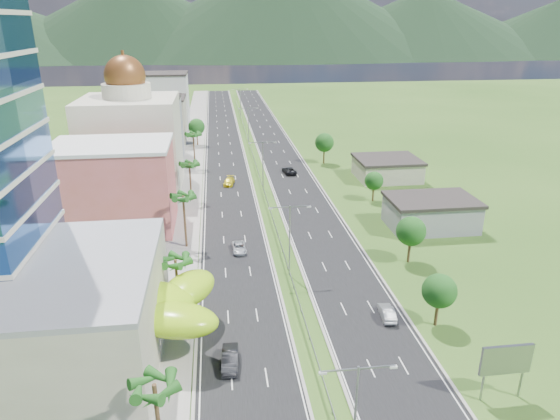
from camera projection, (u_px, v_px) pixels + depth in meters
name	position (u px, v px, depth m)	size (l,w,h in m)	color
ground	(301.00, 312.00, 64.32)	(500.00, 500.00, 0.00)	#2D5119
road_left	(225.00, 148.00, 146.85)	(11.00, 260.00, 0.04)	black
road_right	(275.00, 147.00, 148.65)	(11.00, 260.00, 0.04)	black
sidewalk_left	(192.00, 149.00, 145.69)	(7.00, 260.00, 0.12)	gray
median_guardrail	(255.00, 161.00, 130.84)	(0.10, 216.06, 0.76)	gray
streetlight_median_a	(355.00, 411.00, 38.75)	(6.04, 0.25, 11.00)	gray
streetlight_median_b	(290.00, 233.00, 71.20)	(6.04, 0.25, 11.00)	gray
streetlight_median_c	(263.00, 161.00, 108.28)	(6.04, 0.25, 11.00)	gray
streetlight_median_d	(248.00, 122.00, 149.99)	(6.04, 0.25, 11.00)	gray
streetlight_median_e	(240.00, 100.00, 191.71)	(6.04, 0.25, 11.00)	gray
mall_podium	(14.00, 319.00, 52.97)	(30.00, 24.00, 11.00)	#A39D86
lime_canopy	(133.00, 306.00, 56.44)	(18.00, 15.00, 7.40)	#94CE14
pink_shophouse	(115.00, 188.00, 87.96)	(20.00, 15.00, 15.00)	#C55B51
domed_building	(132.00, 138.00, 107.92)	(20.00, 20.00, 28.70)	beige
midrise_grey	(151.00, 130.00, 132.40)	(16.00, 15.00, 16.00)	gray
midrise_beige	(159.00, 120.00, 153.33)	(16.00, 15.00, 13.00)	#A39D86
midrise_white	(165.00, 101.00, 173.76)	(16.00, 15.00, 18.00)	silver
billboard	(506.00, 361.00, 48.11)	(5.20, 0.35, 6.20)	gray
shed_near	(431.00, 214.00, 89.97)	(15.00, 10.00, 5.00)	gray
shed_far	(387.00, 169.00, 118.13)	(14.00, 12.00, 4.40)	#A39D86
palm_tree_a	(155.00, 390.00, 39.22)	(3.60, 3.60, 9.10)	#47301C
palm_tree_b	(176.00, 263.00, 61.81)	(3.60, 3.60, 8.10)	#47301C
palm_tree_c	(183.00, 199.00, 79.84)	(3.60, 3.60, 9.60)	#47301C
palm_tree_d	(189.00, 166.00, 101.50)	(3.60, 3.60, 8.60)	#47301C
palm_tree_e	(193.00, 136.00, 124.40)	(3.60, 3.60, 9.40)	#47301C
leafy_tree_lfar	(197.00, 127.00, 148.55)	(4.90, 4.90, 8.05)	#47301C
leafy_tree_ra	(439.00, 291.00, 59.91)	(4.20, 4.20, 6.90)	#47301C
leafy_tree_rb	(411.00, 231.00, 75.89)	(4.55, 4.55, 7.47)	#47301C
leafy_tree_rc	(374.00, 181.00, 102.49)	(3.85, 3.85, 6.33)	#47301C
leafy_tree_rd	(324.00, 143.00, 129.39)	(4.90, 4.90, 8.05)	#47301C
mountain_ridge	(285.00, 59.00, 488.67)	(860.00, 140.00, 90.00)	black
car_dark_left	(230.00, 359.00, 54.04)	(1.75, 5.01, 1.65)	black
car_silver_mid_left	(239.00, 248.00, 80.96)	(2.15, 4.65, 1.29)	#B1B5B9
car_yellow_far_left	(229.00, 181.00, 113.99)	(2.13, 5.23, 1.52)	gold
car_silver_right	(387.00, 312.00, 62.81)	(1.56, 4.47, 1.47)	#989B9F
car_dark_far_right	(289.00, 170.00, 122.28)	(2.58, 5.60, 1.56)	black
motorcycle	(220.00, 363.00, 53.80)	(0.56, 1.85, 1.18)	black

